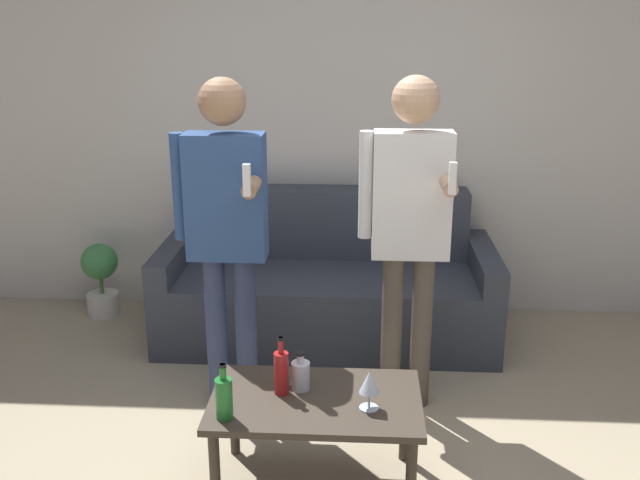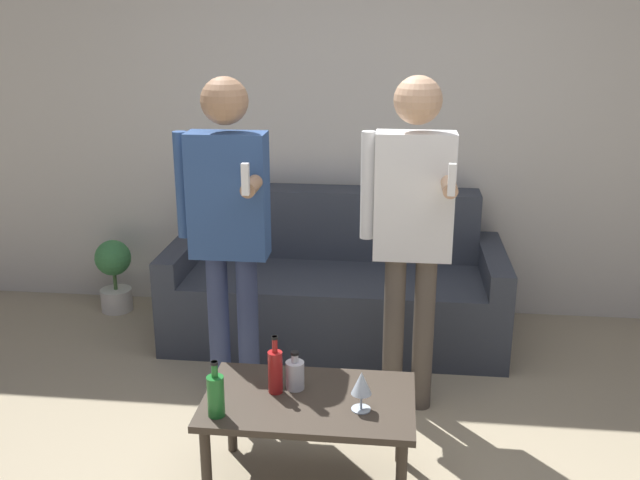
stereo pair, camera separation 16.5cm
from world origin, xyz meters
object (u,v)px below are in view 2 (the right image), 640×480
(person_standing_right, at_px, (412,218))
(couch, at_px, (336,286))
(bottle_orange, at_px, (295,374))
(person_standing_left, at_px, (228,217))
(coffee_table, at_px, (309,409))

(person_standing_right, bearing_deg, couch, 117.50)
(bottle_orange, distance_m, person_standing_left, 0.88)
(bottle_orange, relative_size, person_standing_left, 0.10)
(coffee_table, xyz_separation_m, person_standing_right, (0.41, 0.72, 0.64))
(bottle_orange, height_order, person_standing_right, person_standing_right)
(couch, relative_size, coffee_table, 2.33)
(coffee_table, height_order, person_standing_left, person_standing_left)
(coffee_table, xyz_separation_m, person_standing_left, (-0.48, 0.65, 0.64))
(person_standing_right, bearing_deg, coffee_table, -120.01)
(couch, bearing_deg, coffee_table, -89.02)
(person_standing_left, bearing_deg, person_standing_right, 4.17)
(couch, distance_m, person_standing_right, 1.19)
(person_standing_left, xyz_separation_m, person_standing_right, (0.89, 0.06, 0.01))
(bottle_orange, bearing_deg, couch, 88.39)
(coffee_table, bearing_deg, person_standing_right, 59.99)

